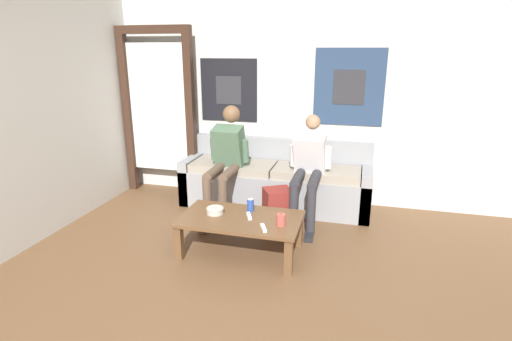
% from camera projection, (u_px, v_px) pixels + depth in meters
% --- Properties ---
extents(wall_back, '(10.00, 0.07, 2.55)m').
position_uv_depth(wall_back, '(293.00, 99.00, 4.90)').
color(wall_back, silver).
rests_on(wall_back, ground_plane).
extents(door_frame, '(1.00, 0.10, 2.15)m').
position_uv_depth(door_frame, '(158.00, 103.00, 5.15)').
color(door_frame, '#382319').
rests_on(door_frame, ground_plane).
extents(couch, '(2.28, 0.67, 0.80)m').
position_uv_depth(couch, '(275.00, 182.00, 4.91)').
color(couch, gray).
rests_on(couch, ground_plane).
extents(coffee_table, '(1.14, 0.65, 0.36)m').
position_uv_depth(coffee_table, '(241.00, 223.00, 3.76)').
color(coffee_table, brown).
rests_on(coffee_table, ground_plane).
extents(person_seated_adult, '(0.47, 0.91, 1.24)m').
position_uv_depth(person_seated_adult, '(226.00, 156.00, 4.60)').
color(person_seated_adult, brown).
rests_on(person_seated_adult, ground_plane).
extents(person_seated_teen, '(0.47, 0.90, 1.17)m').
position_uv_depth(person_seated_teen, '(308.00, 166.00, 4.37)').
color(person_seated_teen, '#2D2D33').
rests_on(person_seated_teen, ground_plane).
extents(backpack, '(0.37, 0.37, 0.45)m').
position_uv_depth(backpack, '(278.00, 210.00, 4.29)').
color(backpack, maroon).
rests_on(backpack, ground_plane).
extents(ceramic_bowl, '(0.17, 0.17, 0.06)m').
position_uv_depth(ceramic_bowl, '(215.00, 210.00, 3.82)').
color(ceramic_bowl, '#B7B2A8').
rests_on(ceramic_bowl, coffee_table).
extents(pillar_candle, '(0.08, 0.08, 0.12)m').
position_uv_depth(pillar_candle, '(281.00, 220.00, 3.56)').
color(pillar_candle, '#B24C42').
rests_on(pillar_candle, coffee_table).
extents(drink_can_blue, '(0.07, 0.07, 0.12)m').
position_uv_depth(drink_can_blue, '(250.00, 205.00, 3.87)').
color(drink_can_blue, '#28479E').
rests_on(drink_can_blue, coffee_table).
extents(game_controller_near_left, '(0.09, 0.15, 0.03)m').
position_uv_depth(game_controller_near_left, '(263.00, 228.00, 3.49)').
color(game_controller_near_left, white).
rests_on(game_controller_near_left, coffee_table).
extents(game_controller_near_right, '(0.09, 0.15, 0.03)m').
position_uv_depth(game_controller_near_right, '(249.00, 216.00, 3.74)').
color(game_controller_near_right, white).
rests_on(game_controller_near_right, coffee_table).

